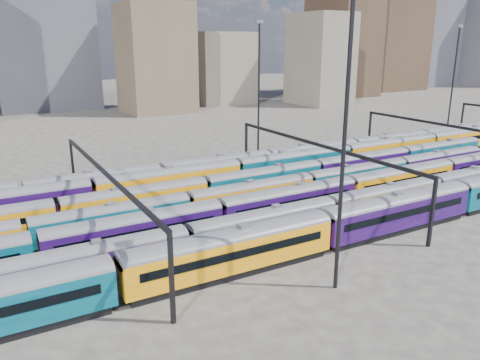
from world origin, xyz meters
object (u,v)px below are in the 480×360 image
rake_2 (289,198)px  mast_2 (344,138)px  rake_0 (397,208)px  rake_1 (386,196)px

rake_2 → mast_2: bearing=-111.9°
rake_0 → rake_2: rake_0 is taller
rake_2 → mast_2: size_ratio=3.89×
mast_2 → rake_0: bearing=24.6°
rake_1 → rake_0: bearing=-124.1°
rake_0 → rake_1: 6.06m
rake_2 → mast_2: (-6.83, -17.00, 11.39)m
rake_1 → rake_2: (-11.82, 5.00, 0.18)m
rake_1 → rake_2: size_ratio=0.93×
rake_2 → rake_1: bearing=-22.9°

